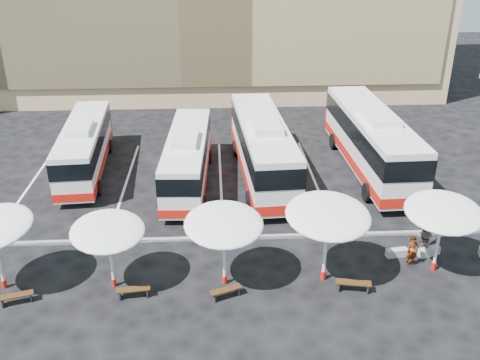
{
  "coord_description": "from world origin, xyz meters",
  "views": [
    {
      "loc": [
        -0.37,
        -23.3,
        14.61
      ],
      "look_at": [
        1.0,
        3.0,
        2.2
      ],
      "focal_mm": 40.0,
      "sensor_mm": 36.0,
      "label": 1
    }
  ],
  "objects_px": {
    "wood_bench_0": "(16,297)",
    "bus_3": "(371,139)",
    "conc_bench_0": "(397,253)",
    "wood_bench_2": "(226,291)",
    "sunshade_3": "(328,216)",
    "sunshade_1": "(108,231)",
    "bus_0": "(85,146)",
    "sunshade_4": "(443,212)",
    "conc_bench_1": "(429,251)",
    "bus_2": "(262,146)",
    "passenger_0": "(412,251)",
    "passenger_1": "(425,237)",
    "sunshade_2": "(224,224)",
    "wood_bench_1": "(133,291)",
    "wood_bench_3": "(353,284)",
    "bus_1": "(188,157)"
  },
  "relations": [
    {
      "from": "wood_bench_0",
      "to": "bus_3",
      "type": "bearing_deg",
      "value": 34.95
    },
    {
      "from": "wood_bench_0",
      "to": "conc_bench_0",
      "type": "relative_size",
      "value": 1.39
    },
    {
      "from": "wood_bench_2",
      "to": "sunshade_3",
      "type": "bearing_deg",
      "value": 13.88
    },
    {
      "from": "sunshade_1",
      "to": "wood_bench_0",
      "type": "height_order",
      "value": "sunshade_1"
    },
    {
      "from": "bus_0",
      "to": "sunshade_1",
      "type": "distance_m",
      "value": 13.45
    },
    {
      "from": "sunshade_4",
      "to": "conc_bench_1",
      "type": "height_order",
      "value": "sunshade_4"
    },
    {
      "from": "conc_bench_1",
      "to": "conc_bench_0",
      "type": "bearing_deg",
      "value": -179.76
    },
    {
      "from": "bus_3",
      "to": "bus_2",
      "type": "bearing_deg",
      "value": -175.84
    },
    {
      "from": "bus_0",
      "to": "sunshade_1",
      "type": "bearing_deg",
      "value": -77.49
    },
    {
      "from": "sunshade_1",
      "to": "passenger_0",
      "type": "bearing_deg",
      "value": 3.73
    },
    {
      "from": "passenger_1",
      "to": "sunshade_2",
      "type": "bearing_deg",
      "value": 49.46
    },
    {
      "from": "wood_bench_2",
      "to": "sunshade_2",
      "type": "bearing_deg",
      "value": 91.31
    },
    {
      "from": "wood_bench_1",
      "to": "sunshade_4",
      "type": "bearing_deg",
      "value": 5.6
    },
    {
      "from": "sunshade_2",
      "to": "wood_bench_0",
      "type": "xyz_separation_m",
      "value": [
        -8.96,
        -0.98,
        -2.75
      ]
    },
    {
      "from": "wood_bench_2",
      "to": "conc_bench_0",
      "type": "height_order",
      "value": "wood_bench_2"
    },
    {
      "from": "wood_bench_1",
      "to": "conc_bench_1",
      "type": "relative_size",
      "value": 1.36
    },
    {
      "from": "bus_3",
      "to": "wood_bench_3",
      "type": "height_order",
      "value": "bus_3"
    },
    {
      "from": "wood_bench_1",
      "to": "bus_0",
      "type": "bearing_deg",
      "value": 109.2
    },
    {
      "from": "wood_bench_1",
      "to": "wood_bench_3",
      "type": "bearing_deg",
      "value": -0.37
    },
    {
      "from": "sunshade_2",
      "to": "wood_bench_2",
      "type": "relative_size",
      "value": 2.72
    },
    {
      "from": "bus_1",
      "to": "sunshade_1",
      "type": "distance_m",
      "value": 11.09
    },
    {
      "from": "bus_1",
      "to": "conc_bench_1",
      "type": "xyz_separation_m",
      "value": [
        12.13,
        -8.9,
        -1.6
      ]
    },
    {
      "from": "sunshade_4",
      "to": "conc_bench_0",
      "type": "xyz_separation_m",
      "value": [
        -1.37,
        1.23,
        -2.9
      ]
    },
    {
      "from": "bus_0",
      "to": "wood_bench_1",
      "type": "relative_size",
      "value": 7.5
    },
    {
      "from": "sunshade_3",
      "to": "bus_1",
      "type": "bearing_deg",
      "value": 121.62
    },
    {
      "from": "bus_3",
      "to": "passenger_1",
      "type": "relative_size",
      "value": 7.97
    },
    {
      "from": "sunshade_1",
      "to": "sunshade_4",
      "type": "relative_size",
      "value": 0.98
    },
    {
      "from": "conc_bench_0",
      "to": "sunshade_3",
      "type": "bearing_deg",
      "value": -156.87
    },
    {
      "from": "sunshade_1",
      "to": "wood_bench_2",
      "type": "relative_size",
      "value": 2.91
    },
    {
      "from": "passenger_0",
      "to": "wood_bench_2",
      "type": "bearing_deg",
      "value": -178.81
    },
    {
      "from": "sunshade_1",
      "to": "wood_bench_3",
      "type": "bearing_deg",
      "value": -5.03
    },
    {
      "from": "conc_bench_0",
      "to": "wood_bench_0",
      "type": "bearing_deg",
      "value": -171.04
    },
    {
      "from": "wood_bench_2",
      "to": "conc_bench_1",
      "type": "relative_size",
      "value": 1.31
    },
    {
      "from": "conc_bench_1",
      "to": "passenger_1",
      "type": "relative_size",
      "value": 0.64
    },
    {
      "from": "bus_2",
      "to": "sunshade_1",
      "type": "bearing_deg",
      "value": -127.29
    },
    {
      "from": "wood_bench_3",
      "to": "bus_1",
      "type": "bearing_deg",
      "value": 123.58
    },
    {
      "from": "bus_1",
      "to": "sunshade_4",
      "type": "relative_size",
      "value": 2.61
    },
    {
      "from": "sunshade_3",
      "to": "sunshade_2",
      "type": "bearing_deg",
      "value": -179.04
    },
    {
      "from": "sunshade_4",
      "to": "passenger_1",
      "type": "height_order",
      "value": "sunshade_4"
    },
    {
      "from": "sunshade_1",
      "to": "conc_bench_1",
      "type": "height_order",
      "value": "sunshade_1"
    },
    {
      "from": "sunshade_2",
      "to": "conc_bench_0",
      "type": "xyz_separation_m",
      "value": [
        8.51,
        1.78,
        -2.88
      ]
    },
    {
      "from": "conc_bench_0",
      "to": "passenger_0",
      "type": "bearing_deg",
      "value": -63.79
    },
    {
      "from": "wood_bench_2",
      "to": "passenger_1",
      "type": "height_order",
      "value": "passenger_1"
    },
    {
      "from": "sunshade_4",
      "to": "wood_bench_3",
      "type": "bearing_deg",
      "value": -161.29
    },
    {
      "from": "wood_bench_1",
      "to": "conc_bench_1",
      "type": "height_order",
      "value": "wood_bench_1"
    },
    {
      "from": "bus_3",
      "to": "passenger_1",
      "type": "distance_m",
      "value": 10.23
    },
    {
      "from": "sunshade_2",
      "to": "wood_bench_3",
      "type": "distance_m",
      "value": 6.35
    },
    {
      "from": "bus_2",
      "to": "sunshade_1",
      "type": "distance_m",
      "value": 13.8
    },
    {
      "from": "wood_bench_2",
      "to": "wood_bench_3",
      "type": "height_order",
      "value": "wood_bench_3"
    },
    {
      "from": "passenger_1",
      "to": "bus_3",
      "type": "bearing_deg",
      "value": -51.9
    }
  ]
}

